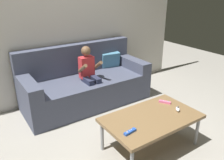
# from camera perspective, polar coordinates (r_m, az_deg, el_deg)

# --- Properties ---
(ground_plane) EXTENTS (8.66, 8.66, 0.00)m
(ground_plane) POSITION_cam_1_polar(r_m,az_deg,el_deg) (2.57, 7.06, -18.96)
(ground_plane) COLOR #9E998E
(wall_back) EXTENTS (4.33, 0.05, 2.50)m
(wall_back) POSITION_cam_1_polar(r_m,az_deg,el_deg) (3.56, -12.47, 14.86)
(wall_back) COLOR beige
(wall_back) RESTS_ON ground
(couch) EXTENTS (1.88, 0.80, 0.87)m
(couch) POSITION_cam_1_polar(r_m,az_deg,el_deg) (3.53, -6.69, -0.92)
(couch) COLOR #474C60
(couch) RESTS_ON ground
(person_seated_on_couch) EXTENTS (0.29, 0.36, 0.91)m
(person_seated_on_couch) POSITION_cam_1_polar(r_m,az_deg,el_deg) (3.29, -5.63, 1.61)
(person_seated_on_couch) COLOR #282D47
(person_seated_on_couch) RESTS_ON ground
(coffee_table) EXTENTS (1.03, 0.62, 0.40)m
(coffee_table) POSITION_cam_1_polar(r_m,az_deg,el_deg) (2.53, 9.80, -9.61)
(coffee_table) COLOR brown
(coffee_table) RESTS_ON ground
(game_remote_blue_near_edge) EXTENTS (0.14, 0.05, 0.03)m
(game_remote_blue_near_edge) POSITION_cam_1_polar(r_m,az_deg,el_deg) (2.23, 4.52, -12.75)
(game_remote_blue_near_edge) COLOR blue
(game_remote_blue_near_edge) RESTS_ON coffee_table
(nunchuk_white) EXTENTS (0.09, 0.10, 0.05)m
(nunchuk_white) POSITION_cam_1_polar(r_m,az_deg,el_deg) (2.67, 16.07, -6.98)
(nunchuk_white) COLOR white
(nunchuk_white) RESTS_ON coffee_table
(game_remote_pink_far_corner) EXTENTS (0.11, 0.14, 0.03)m
(game_remote_pink_far_corner) POSITION_cam_1_polar(r_m,az_deg,el_deg) (2.81, 13.05, -5.35)
(game_remote_pink_far_corner) COLOR pink
(game_remote_pink_far_corner) RESTS_ON coffee_table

